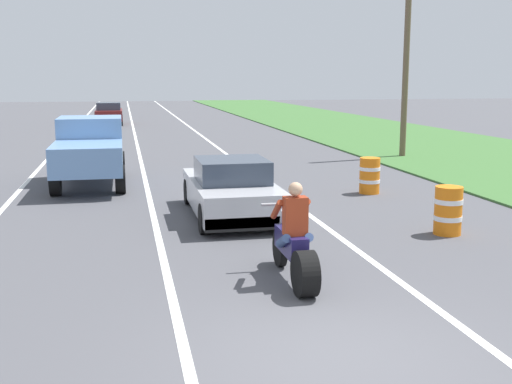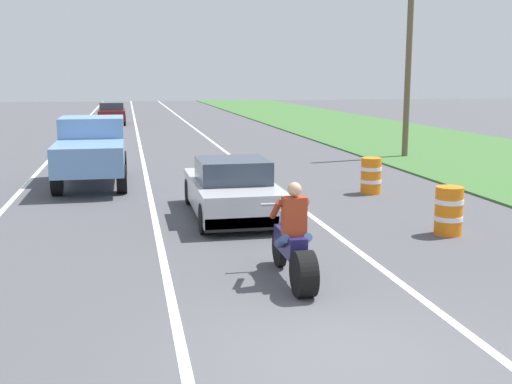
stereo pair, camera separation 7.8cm
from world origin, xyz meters
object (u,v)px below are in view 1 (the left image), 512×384
at_px(sports_car_silver, 231,190).
at_px(distant_car_far_ahead, 109,113).
at_px(construction_barrel_mid, 370,175).
at_px(construction_barrel_nearest, 448,210).
at_px(motorcycle_with_rider, 295,247).
at_px(pickup_truck_left_lane_light_blue, 90,148).

bearing_deg(sports_car_silver, distant_car_far_ahead, 96.27).
relative_size(sports_car_silver, construction_barrel_mid, 4.30).
relative_size(construction_barrel_nearest, construction_barrel_mid, 1.00).
xyz_separation_m(motorcycle_with_rider, construction_barrel_nearest, (3.92, 2.42, -0.09)).
bearing_deg(pickup_truck_left_lane_light_blue, construction_barrel_mid, -21.61).
bearing_deg(sports_car_silver, construction_barrel_nearest, -32.30).
xyz_separation_m(pickup_truck_left_lane_light_blue, construction_barrel_nearest, (7.48, -7.77, -0.60)).
xyz_separation_m(construction_barrel_nearest, construction_barrel_mid, (0.19, 4.73, 0.00)).
bearing_deg(construction_barrel_mid, construction_barrel_nearest, -92.24).
height_order(motorcycle_with_rider, distant_car_far_ahead, motorcycle_with_rider).
bearing_deg(motorcycle_with_rider, construction_barrel_nearest, 31.64).
distance_m(pickup_truck_left_lane_light_blue, distant_car_far_ahead, 25.00).
bearing_deg(distant_car_far_ahead, motorcycle_with_rider, -84.35).
xyz_separation_m(sports_car_silver, pickup_truck_left_lane_light_blue, (-3.40, 5.18, 0.48)).
xyz_separation_m(construction_barrel_mid, distant_car_far_ahead, (-7.59, 28.04, 0.27)).
xyz_separation_m(sports_car_silver, construction_barrel_mid, (4.27, 2.15, -0.13)).
distance_m(sports_car_silver, distant_car_far_ahead, 30.37).
relative_size(motorcycle_with_rider, construction_barrel_nearest, 2.21).
xyz_separation_m(pickup_truck_left_lane_light_blue, construction_barrel_mid, (7.67, -3.04, -0.60)).
bearing_deg(construction_barrel_mid, sports_car_silver, -153.32).
relative_size(sports_car_silver, construction_barrel_nearest, 4.30).
xyz_separation_m(motorcycle_with_rider, construction_barrel_mid, (4.11, 7.15, -0.09)).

